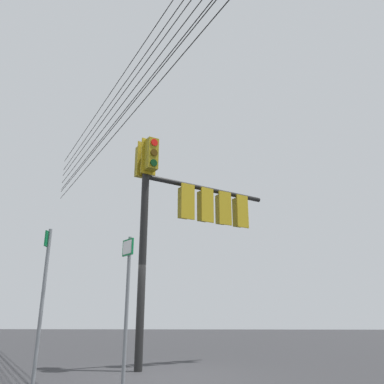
% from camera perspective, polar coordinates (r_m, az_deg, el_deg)
% --- Properties ---
extents(ground_plane, '(60.00, 60.00, 0.00)m').
position_cam_1_polar(ground_plane, '(9.17, -4.25, -25.80)').
color(ground_plane, '#2D2D30').
extents(signal_mast_assembly, '(3.84, 2.90, 5.99)m').
position_cam_1_polar(signal_mast_assembly, '(10.99, -1.38, -1.95)').
color(signal_mast_assembly, black).
rests_on(signal_mast_assembly, ground).
extents(route_sign_primary, '(0.10, 0.25, 2.91)m').
position_cam_1_polar(route_sign_primary, '(8.06, -21.35, -13.91)').
color(route_sign_primary, slate).
rests_on(route_sign_primary, ground).
extents(route_sign_secondary, '(0.28, 0.32, 2.74)m').
position_cam_1_polar(route_sign_secondary, '(7.59, -9.67, -14.60)').
color(route_sign_secondary, slate).
rests_on(route_sign_secondary, ground).
extents(overhead_wire_span, '(11.92, 18.89, 2.32)m').
position_cam_1_polar(overhead_wire_span, '(13.15, -8.13, 15.95)').
color(overhead_wire_span, black).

